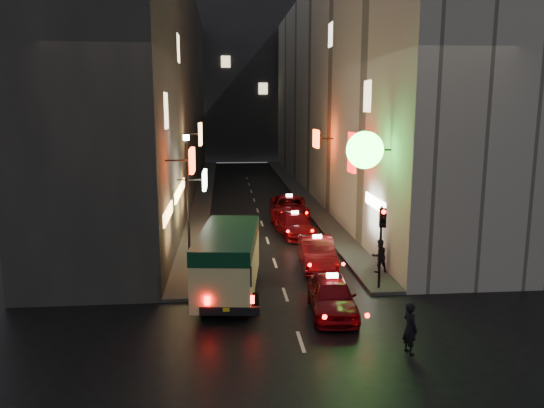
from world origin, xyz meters
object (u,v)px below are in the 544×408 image
object	(u,v)px
traffic_light	(382,230)
lamp_post	(188,191)
pedestrian_crossing	(410,325)
taxi_near	(332,293)
minibus	(228,255)

from	to	relation	value
traffic_light	lamp_post	xyz separation A→B (m)	(-8.20, 4.53, 1.04)
pedestrian_crossing	traffic_light	bearing A→B (deg)	-22.52
lamp_post	traffic_light	bearing A→B (deg)	-28.91
taxi_near	traffic_light	distance (m)	3.77
minibus	lamp_post	world-z (taller)	lamp_post
minibus	pedestrian_crossing	distance (m)	8.10
traffic_light	lamp_post	size ratio (longest dim) A/B	0.56
traffic_light	lamp_post	distance (m)	9.42
minibus	taxi_near	world-z (taller)	minibus
minibus	pedestrian_crossing	bearing A→B (deg)	-45.69
taxi_near	pedestrian_crossing	xyz separation A→B (m)	(1.79, -3.45, 0.13)
taxi_near	lamp_post	size ratio (longest dim) A/B	0.85
minibus	traffic_light	xyz separation A→B (m)	(6.33, -0.19, 0.97)
taxi_near	pedestrian_crossing	distance (m)	3.89
traffic_light	lamp_post	world-z (taller)	lamp_post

